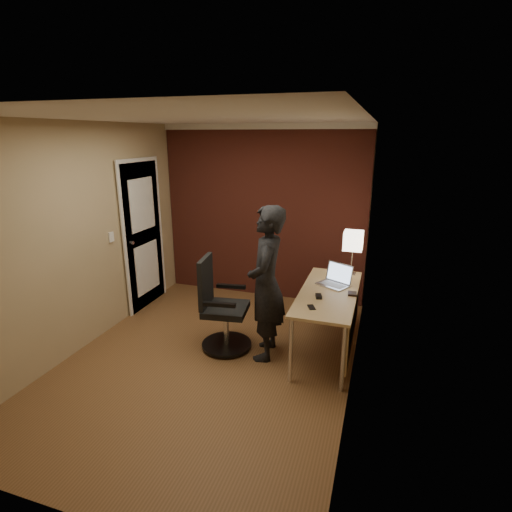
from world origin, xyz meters
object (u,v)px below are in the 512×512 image
Objects in this scene: office_chair at (220,310)px; person at (266,284)px; desk_lamp at (353,241)px; wallet at (352,294)px; laptop at (336,279)px; phone at (311,307)px; desk at (335,303)px; mouse at (319,296)px.

office_chair is 0.65m from person.
desk_lamp is at bearing 129.94° from person.
laptop is at bearing 128.99° from wallet.
desk_lamp reaches higher than laptop.
phone is 0.58m from wallet.
desk is 15.00× the size of mouse.
phone is at bearing -112.31° from mouse.
person is (-0.67, -0.50, 0.05)m from laptop.
mouse is at bearing -106.83° from desk_lamp.
mouse is at bearing 60.28° from phone.
office_chair reaches higher than laptop.
office_chair is at bearing -169.80° from wallet.
person reaches higher than wallet.
mouse is 0.87× the size of phone.
wallet reaches higher than phone.
phone is (-0.15, -0.71, -0.06)m from laptop.
office_chair is at bearing 166.62° from mouse.
desk_lamp is (0.10, 0.63, 0.55)m from desk.
desk_lamp reaches higher than wallet.
laptop is 3.76× the size of wallet.
phone is at bearing -110.23° from desk.
person is at bearing 168.89° from mouse.
office_chair reaches higher than wallet.
desk is at bearing 37.67° from mouse.
laptop is at bearing 118.58° from person.
mouse is at bearing 3.34° from office_chair.
office_chair is at bearing -97.03° from person.
desk_lamp is 0.96m from mouse.
phone is 0.07× the size of person.
desk is 2.80× the size of desk_lamp.
office_chair is (-1.41, -0.25, -0.28)m from wallet.
wallet is at bearing -51.01° from laptop.
wallet is (0.18, -0.02, 0.14)m from desk.
desk_lamp is 0.77m from wallet.
phone is (-0.03, -0.27, -0.01)m from mouse.
person is (0.54, 0.01, 0.38)m from office_chair.
mouse is at bearing 87.58° from person.
office_chair reaches higher than mouse.
wallet is (0.35, 0.46, 0.01)m from phone.
office_chair is 0.63× the size of person.
desk_lamp is 5.35× the size of mouse.
laptop is 0.46m from mouse.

